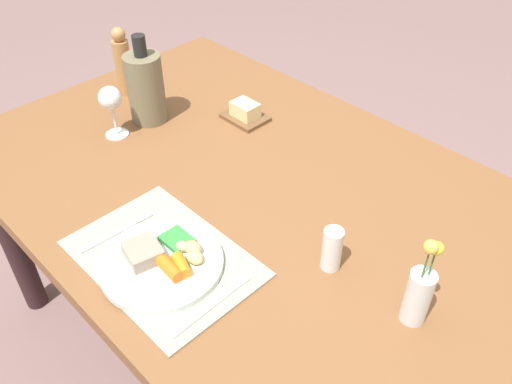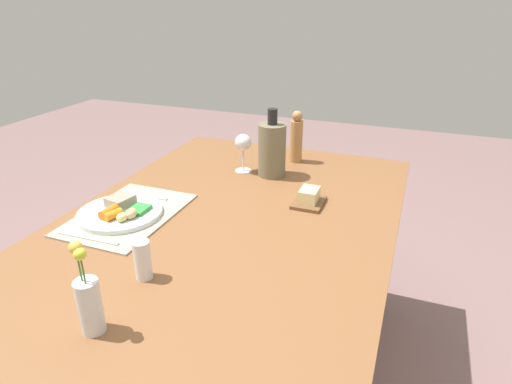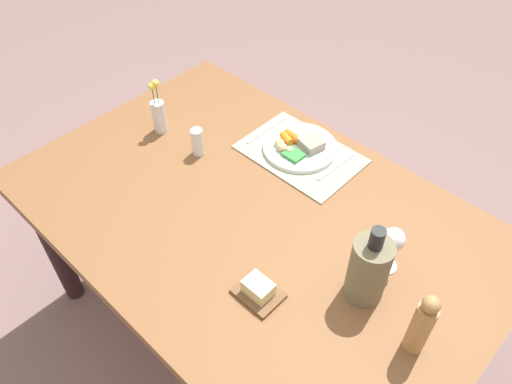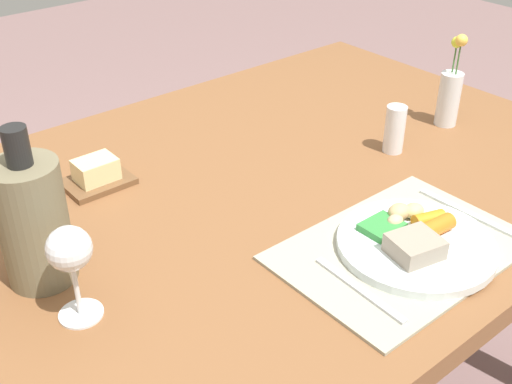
% 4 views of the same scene
% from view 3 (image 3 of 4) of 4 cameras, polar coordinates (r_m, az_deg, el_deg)
% --- Properties ---
extents(ground_plane, '(8.00, 8.00, 0.00)m').
position_cam_3_polar(ground_plane, '(2.21, -0.26, -15.13)').
color(ground_plane, '#806260').
extents(dining_table, '(1.57, 1.03, 0.74)m').
position_cam_3_polar(dining_table, '(1.67, -0.34, -4.25)').
color(dining_table, brown).
rests_on(dining_table, ground_plane).
extents(placemat, '(0.42, 0.29, 0.01)m').
position_cam_3_polar(placemat, '(1.80, 5.12, 4.40)').
color(placemat, '#A5A28B').
rests_on(placemat, dining_table).
extents(dinner_plate, '(0.27, 0.27, 0.05)m').
position_cam_3_polar(dinner_plate, '(1.81, 4.98, 5.27)').
color(dinner_plate, white).
rests_on(dinner_plate, placemat).
extents(fork, '(0.02, 0.19, 0.00)m').
position_cam_3_polar(fork, '(1.76, 9.16, 2.90)').
color(fork, silver).
rests_on(fork, placemat).
extents(knife, '(0.02, 0.21, 0.00)m').
position_cam_3_polar(knife, '(1.89, 1.19, 7.15)').
color(knife, silver).
rests_on(knife, placemat).
extents(wine_glass, '(0.07, 0.07, 0.16)m').
position_cam_3_polar(wine_glass, '(1.43, 15.45, -5.45)').
color(wine_glass, white).
rests_on(wine_glass, dining_table).
extents(pepper_mill, '(0.05, 0.05, 0.22)m').
position_cam_3_polar(pepper_mill, '(1.31, 18.49, -14.30)').
color(pepper_mill, '#B47E48').
rests_on(pepper_mill, dining_table).
extents(butter_dish, '(0.13, 0.10, 0.06)m').
position_cam_3_polar(butter_dish, '(1.39, 0.26, -11.20)').
color(butter_dish, brown).
rests_on(butter_dish, dining_table).
extents(flower_vase, '(0.05, 0.05, 0.22)m').
position_cam_3_polar(flower_vase, '(1.89, -11.13, 8.83)').
color(flower_vase, silver).
rests_on(flower_vase, dining_table).
extents(salt_shaker, '(0.04, 0.04, 0.11)m').
position_cam_3_polar(salt_shaker, '(1.78, -6.74, 5.74)').
color(salt_shaker, white).
rests_on(salt_shaker, dining_table).
extents(cooler_bottle, '(0.11, 0.11, 0.27)m').
position_cam_3_polar(cooler_bottle, '(1.36, 12.79, -8.66)').
color(cooler_bottle, '#71684D').
rests_on(cooler_bottle, dining_table).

